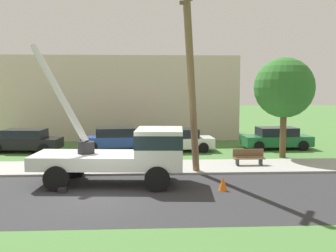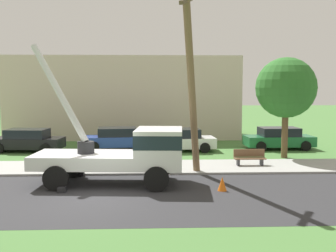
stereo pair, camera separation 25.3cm
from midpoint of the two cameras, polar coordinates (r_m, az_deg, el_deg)
ground_plane at (r=27.39m, az=-6.89°, el=-3.08°), size 120.00×120.00×0.00m
road_asphalt at (r=15.68m, az=-9.80°, el=-9.67°), size 80.00×7.10×0.01m
sidewalk_strip at (r=20.75m, az=-8.12°, el=-5.75°), size 80.00×3.38×0.10m
utility_truck at (r=17.16m, az=-5.95°, el=-3.50°), size 6.74×3.25×5.98m
leaning_utility_pole at (r=17.99m, az=2.83°, el=6.74°), size 1.28×3.17×8.73m
traffic_cone_ahead at (r=16.36m, az=7.24°, el=-7.99°), size 0.36×0.36×0.56m
parked_sedan_black at (r=27.17m, az=-19.58°, el=-1.92°), size 4.55×2.29×1.42m
parked_sedan_blue at (r=26.80m, az=-7.62°, el=-1.75°), size 4.54×2.27×1.42m
parked_sedan_white at (r=25.91m, az=1.16°, el=-1.95°), size 4.50×2.18×1.42m
parked_sedan_green at (r=27.69m, az=14.68°, el=-1.65°), size 4.46×2.12×1.42m
park_bench at (r=21.28m, az=10.87°, el=-4.38°), size 1.60×0.45×0.90m
roadside_tree_near at (r=24.23m, az=15.65°, el=5.13°), size 3.44×3.44×5.75m
lowrise_building_backdrop at (r=33.58m, az=-6.61°, el=4.00°), size 18.00×6.00×6.40m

